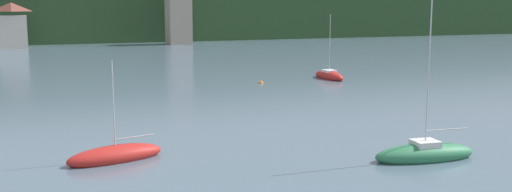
{
  "coord_description": "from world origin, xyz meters",
  "views": [
    {
      "loc": [
        -10.89,
        10.39,
        6.41
      ],
      "look_at": [
        0.0,
        37.66,
        1.76
      ],
      "focal_mm": 40.2,
      "sensor_mm": 36.0,
      "label": 1
    }
  ],
  "objects_px": {
    "sailboat_near_2": "(425,154)",
    "mooring_buoy_mid": "(261,83)",
    "sailboat_mid_7": "(115,156)",
    "shore_building_westcentral": "(178,13)",
    "shore_building_west": "(12,26)",
    "sailboat_far_3": "(329,76)"
  },
  "relations": [
    {
      "from": "sailboat_near_2",
      "to": "mooring_buoy_mid",
      "type": "relative_size",
      "value": 17.8
    },
    {
      "from": "sailboat_mid_7",
      "to": "shore_building_westcentral",
      "type": "bearing_deg",
      "value": -119.39
    },
    {
      "from": "shore_building_west",
      "to": "mooring_buoy_mid",
      "type": "bearing_deg",
      "value": -68.51
    },
    {
      "from": "sailboat_near_2",
      "to": "sailboat_far_3",
      "type": "bearing_deg",
      "value": -104.08
    },
    {
      "from": "shore_building_west",
      "to": "shore_building_westcentral",
      "type": "distance_m",
      "value": 25.7
    },
    {
      "from": "shore_building_west",
      "to": "sailboat_near_2",
      "type": "xyz_separation_m",
      "value": [
        17.19,
        -75.14,
        -3.08
      ]
    },
    {
      "from": "shore_building_westcentral",
      "to": "mooring_buoy_mid",
      "type": "relative_size",
      "value": 27.33
    },
    {
      "from": "shore_building_westcentral",
      "to": "sailboat_mid_7",
      "type": "bearing_deg",
      "value": -106.24
    },
    {
      "from": "shore_building_westcentral",
      "to": "sailboat_near_2",
      "type": "relative_size",
      "value": 1.54
    },
    {
      "from": "mooring_buoy_mid",
      "to": "shore_building_westcentral",
      "type": "bearing_deg",
      "value": 83.48
    },
    {
      "from": "shore_building_westcentral",
      "to": "mooring_buoy_mid",
      "type": "height_order",
      "value": "shore_building_westcentral"
    },
    {
      "from": "shore_building_west",
      "to": "sailboat_mid_7",
      "type": "height_order",
      "value": "shore_building_west"
    },
    {
      "from": "shore_building_west",
      "to": "sailboat_far_3",
      "type": "height_order",
      "value": "shore_building_west"
    },
    {
      "from": "shore_building_west",
      "to": "shore_building_westcentral",
      "type": "height_order",
      "value": "shore_building_westcentral"
    },
    {
      "from": "shore_building_westcentral",
      "to": "sailboat_near_2",
      "type": "distance_m",
      "value": 75.87
    },
    {
      "from": "sailboat_far_3",
      "to": "sailboat_mid_7",
      "type": "relative_size",
      "value": 1.34
    },
    {
      "from": "sailboat_near_2",
      "to": "sailboat_mid_7",
      "type": "height_order",
      "value": "sailboat_near_2"
    },
    {
      "from": "mooring_buoy_mid",
      "to": "shore_building_west",
      "type": "bearing_deg",
      "value": 111.49
    },
    {
      "from": "shore_building_west",
      "to": "shore_building_westcentral",
      "type": "xyz_separation_m",
      "value": [
        25.63,
        0.09,
        1.9
      ]
    },
    {
      "from": "mooring_buoy_mid",
      "to": "sailboat_far_3",
      "type": "bearing_deg",
      "value": 4.28
    },
    {
      "from": "shore_building_west",
      "to": "sailboat_far_3",
      "type": "bearing_deg",
      "value": -61.97
    },
    {
      "from": "shore_building_west",
      "to": "sailboat_near_2",
      "type": "distance_m",
      "value": 77.14
    }
  ]
}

